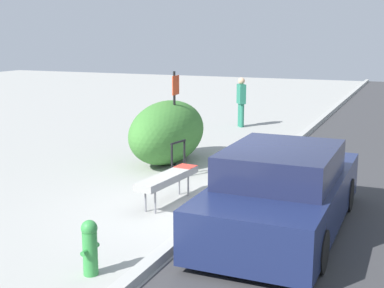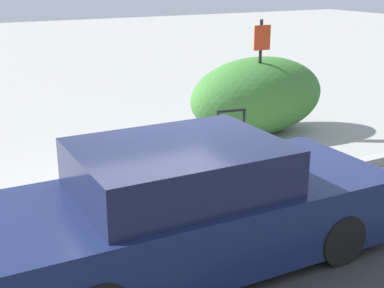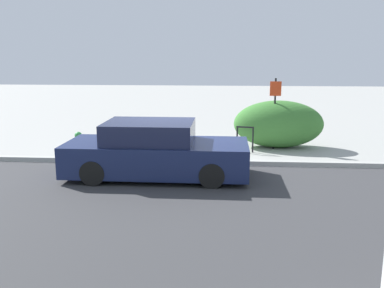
{
  "view_description": "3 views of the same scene",
  "coord_description": "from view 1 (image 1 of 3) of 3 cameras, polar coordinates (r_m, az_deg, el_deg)",
  "views": [
    {
      "loc": [
        -8.58,
        -3.2,
        3.16
      ],
      "look_at": [
        0.83,
        0.77,
        1.06
      ],
      "focal_mm": 50.0,
      "sensor_mm": 36.0,
      "label": 1
    },
    {
      "loc": [
        -2.86,
        -6.1,
        3.16
      ],
      "look_at": [
        0.93,
        0.96,
        0.55
      ],
      "focal_mm": 50.0,
      "sensor_mm": 36.0,
      "label": 2
    },
    {
      "loc": [
        1.36,
        -11.69,
        3.07
      ],
      "look_at": [
        0.52,
        -0.09,
        0.6
      ],
      "focal_mm": 40.0,
      "sensor_mm": 36.0,
      "label": 3
    }
  ],
  "objects": [
    {
      "name": "ground_plane",
      "position": [
        9.69,
        2.3,
        -7.44
      ],
      "size": [
        60.0,
        60.0,
        0.0
      ],
      "primitive_type": "plane",
      "color": "#9E9E99"
    },
    {
      "name": "pedestrian",
      "position": [
        18.58,
        5.27,
        4.63
      ],
      "size": [
        0.44,
        0.4,
        1.71
      ],
      "rotation": [
        0.0,
        0.0,
        3.79
      ],
      "color": "#267259",
      "rests_on": "ground_plane"
    },
    {
      "name": "bench",
      "position": [
        10.12,
        -2.58,
        -3.64
      ],
      "size": [
        1.77,
        0.55,
        0.58
      ],
      "rotation": [
        0.0,
        0.0,
        -0.1
      ],
      "color": "gray",
      "rests_on": "ground_plane"
    },
    {
      "name": "curb",
      "position": [
        9.66,
        2.3,
        -7.07
      ],
      "size": [
        60.0,
        0.2,
        0.13
      ],
      "color": "#A8A8A3",
      "rests_on": "ground_plane"
    },
    {
      "name": "shrub_hedge",
      "position": [
        13.27,
        -2.61,
        1.27
      ],
      "size": [
        2.94,
        1.52,
        1.56
      ],
      "color": "#3D7A33",
      "rests_on": "ground_plane"
    },
    {
      "name": "fire_hydrant",
      "position": [
        7.34,
        -10.84,
        -10.62
      ],
      "size": [
        0.36,
        0.22,
        0.77
      ],
      "color": "#338C3F",
      "rests_on": "ground_plane"
    },
    {
      "name": "sign_post",
      "position": [
        12.9,
        -1.85,
        3.7
      ],
      "size": [
        0.36,
        0.08,
        2.3
      ],
      "color": "black",
      "rests_on": "ground_plane"
    },
    {
      "name": "parked_car_near",
      "position": [
        8.84,
        9.66,
        -5.07
      ],
      "size": [
        4.55,
        1.9,
        1.41
      ],
      "rotation": [
        0.0,
        0.0,
        -0.01
      ],
      "color": "black",
      "rests_on": "ground_plane"
    },
    {
      "name": "bike_rack",
      "position": [
        11.99,
        -1.48,
        -1.19
      ],
      "size": [
        0.55,
        0.14,
        0.83
      ],
      "rotation": [
        0.0,
        0.0,
        -0.17
      ],
      "color": "black",
      "rests_on": "ground_plane"
    }
  ]
}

